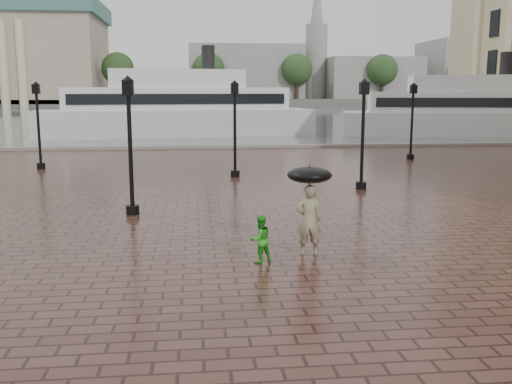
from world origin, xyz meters
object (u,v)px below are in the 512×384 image
ferry_near (177,109)px  ferry_far (471,112)px  street_lamps (244,129)px  child_pedestrian (260,239)px  adult_pedestrian (309,220)px

ferry_near → ferry_far: 26.52m
street_lamps → ferry_near: size_ratio=0.85×
street_lamps → child_pedestrian: 13.63m
street_lamps → child_pedestrian: (-0.80, -13.49, -1.75)m
adult_pedestrian → child_pedestrian: size_ratio=1.55×
child_pedestrian → ferry_near: ferry_near is taller
ferry_far → child_pedestrian: bearing=-109.2°
adult_pedestrian → ferry_far: size_ratio=0.08×
ferry_far → adult_pedestrian: bearing=-108.1°
child_pedestrian → ferry_far: size_ratio=0.05×
child_pedestrian → ferry_near: bearing=-109.6°
ferry_near → ferry_far: bearing=-16.2°
street_lamps → adult_pedestrian: size_ratio=11.98×
adult_pedestrian → child_pedestrian: adult_pedestrian is taller
street_lamps → child_pedestrian: bearing=-93.4°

